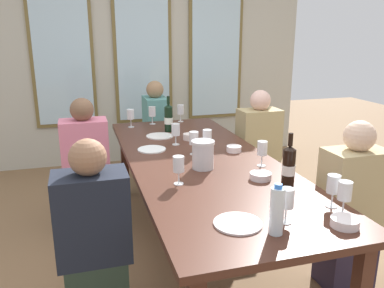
% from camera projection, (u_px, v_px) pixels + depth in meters
% --- Properties ---
extents(ground_plane, '(12.00, 12.00, 0.00)m').
position_uv_depth(ground_plane, '(201.00, 251.00, 3.01)').
color(ground_plane, brown).
extents(back_wall_with_windows, '(4.21, 0.10, 2.90)m').
position_uv_depth(back_wall_with_windows, '(142.00, 46.00, 4.84)').
color(back_wall_with_windows, '#B8B5A5').
rests_on(back_wall_with_windows, ground).
extents(dining_table, '(1.01, 2.64, 0.74)m').
position_uv_depth(dining_table, '(201.00, 167.00, 2.82)').
color(dining_table, '#47261B').
rests_on(dining_table, ground).
extents(white_plate_0, '(0.24, 0.24, 0.01)m').
position_uv_depth(white_plate_0, '(160.00, 136.00, 3.41)').
color(white_plate_0, white).
rests_on(white_plate_0, dining_table).
extents(white_plate_1, '(0.23, 0.23, 0.01)m').
position_uv_depth(white_plate_1, '(238.00, 223.00, 1.85)').
color(white_plate_1, white).
rests_on(white_plate_1, dining_table).
extents(white_plate_2, '(0.22, 0.22, 0.01)m').
position_uv_depth(white_plate_2, '(152.00, 149.00, 3.02)').
color(white_plate_2, white).
rests_on(white_plate_2, dining_table).
extents(metal_pitcher, '(0.16, 0.16, 0.19)m').
position_uv_depth(metal_pitcher, '(203.00, 154.00, 2.59)').
color(metal_pitcher, silver).
rests_on(metal_pitcher, dining_table).
extents(wine_bottle_0, '(0.08, 0.08, 0.32)m').
position_uv_depth(wine_bottle_0, '(289.00, 166.00, 2.29)').
color(wine_bottle_0, black).
rests_on(wine_bottle_0, dining_table).
extents(wine_bottle_1, '(0.08, 0.08, 0.33)m').
position_uv_depth(wine_bottle_1, '(169.00, 118.00, 3.56)').
color(wine_bottle_1, black).
rests_on(wine_bottle_1, dining_table).
extents(tasting_bowl_0, '(0.11, 0.11, 0.04)m').
position_uv_depth(tasting_bowl_0, '(234.00, 149.00, 2.98)').
color(tasting_bowl_0, white).
rests_on(tasting_bowl_0, dining_table).
extents(tasting_bowl_1, '(0.11, 0.11, 0.05)m').
position_uv_depth(tasting_bowl_1, '(190.00, 137.00, 3.31)').
color(tasting_bowl_1, white).
rests_on(tasting_bowl_1, dining_table).
extents(tasting_bowl_2, '(0.13, 0.13, 0.04)m').
position_uv_depth(tasting_bowl_2, '(261.00, 176.00, 2.42)').
color(tasting_bowl_2, white).
rests_on(tasting_bowl_2, dining_table).
extents(tasting_bowl_3, '(0.13, 0.13, 0.04)m').
position_uv_depth(tasting_bowl_3, '(345.00, 222.00, 1.83)').
color(tasting_bowl_3, white).
rests_on(tasting_bowl_3, dining_table).
extents(water_bottle, '(0.06, 0.06, 0.24)m').
position_uv_depth(water_bottle, '(277.00, 211.00, 1.74)').
color(water_bottle, white).
rests_on(water_bottle, dining_table).
extents(wine_glass_0, '(0.07, 0.07, 0.17)m').
position_uv_depth(wine_glass_0, '(333.00, 185.00, 2.01)').
color(wine_glass_0, white).
rests_on(wine_glass_0, dining_table).
extents(wine_glass_1, '(0.07, 0.07, 0.17)m').
position_uv_depth(wine_glass_1, '(181.00, 110.00, 3.96)').
color(wine_glass_1, white).
rests_on(wine_glass_1, dining_table).
extents(wine_glass_2, '(0.07, 0.07, 0.17)m').
position_uv_depth(wine_glass_2, '(194.00, 139.00, 2.88)').
color(wine_glass_2, white).
rests_on(wine_glass_2, dining_table).
extents(wine_glass_3, '(0.07, 0.07, 0.17)m').
position_uv_depth(wine_glass_3, '(207.00, 137.00, 2.94)').
color(wine_glass_3, white).
rests_on(wine_glass_3, dining_table).
extents(wine_glass_4, '(0.07, 0.07, 0.17)m').
position_uv_depth(wine_glass_4, '(152.00, 112.00, 3.85)').
color(wine_glass_4, white).
rests_on(wine_glass_4, dining_table).
extents(wine_glass_5, '(0.07, 0.07, 0.17)m').
position_uv_depth(wine_glass_5, '(176.00, 130.00, 3.14)').
color(wine_glass_5, white).
rests_on(wine_glass_5, dining_table).
extents(wine_glass_6, '(0.07, 0.07, 0.17)m').
position_uv_depth(wine_glass_6, '(131.00, 115.00, 3.72)').
color(wine_glass_6, white).
rests_on(wine_glass_6, dining_table).
extents(wine_glass_7, '(0.07, 0.07, 0.17)m').
position_uv_depth(wine_glass_7, '(287.00, 200.00, 1.84)').
color(wine_glass_7, white).
rests_on(wine_glass_7, dining_table).
extents(wine_glass_8, '(0.07, 0.07, 0.17)m').
position_uv_depth(wine_glass_8, '(345.00, 192.00, 1.92)').
color(wine_glass_8, white).
rests_on(wine_glass_8, dining_table).
extents(wine_glass_9, '(0.07, 0.07, 0.17)m').
position_uv_depth(wine_glass_9, '(262.00, 149.00, 2.63)').
color(wine_glass_9, white).
rests_on(wine_glass_9, dining_table).
extents(wine_glass_10, '(0.07, 0.07, 0.17)m').
position_uv_depth(wine_glass_10, '(179.00, 166.00, 2.31)').
color(wine_glass_10, white).
rests_on(wine_glass_10, dining_table).
extents(seated_person_0, '(0.38, 0.24, 1.11)m').
position_uv_depth(seated_person_0, '(94.00, 245.00, 2.08)').
color(seated_person_0, '#29392C').
rests_on(seated_person_0, ground).
extents(seated_person_1, '(0.38, 0.24, 1.11)m').
position_uv_depth(seated_person_1, '(351.00, 211.00, 2.48)').
color(seated_person_1, '#2B2234').
rests_on(seated_person_1, ground).
extents(seated_person_2, '(0.38, 0.24, 1.11)m').
position_uv_depth(seated_person_2, '(86.00, 167.00, 3.29)').
color(seated_person_2, '#332B38').
rests_on(seated_person_2, ground).
extents(seated_person_3, '(0.38, 0.24, 1.11)m').
position_uv_depth(seated_person_3, '(258.00, 151.00, 3.72)').
color(seated_person_3, '#343437').
rests_on(seated_person_3, ground).
extents(seated_person_4, '(0.24, 0.38, 1.11)m').
position_uv_depth(seated_person_4, '(156.00, 133.00, 4.40)').
color(seated_person_4, '#393931').
rests_on(seated_person_4, ground).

